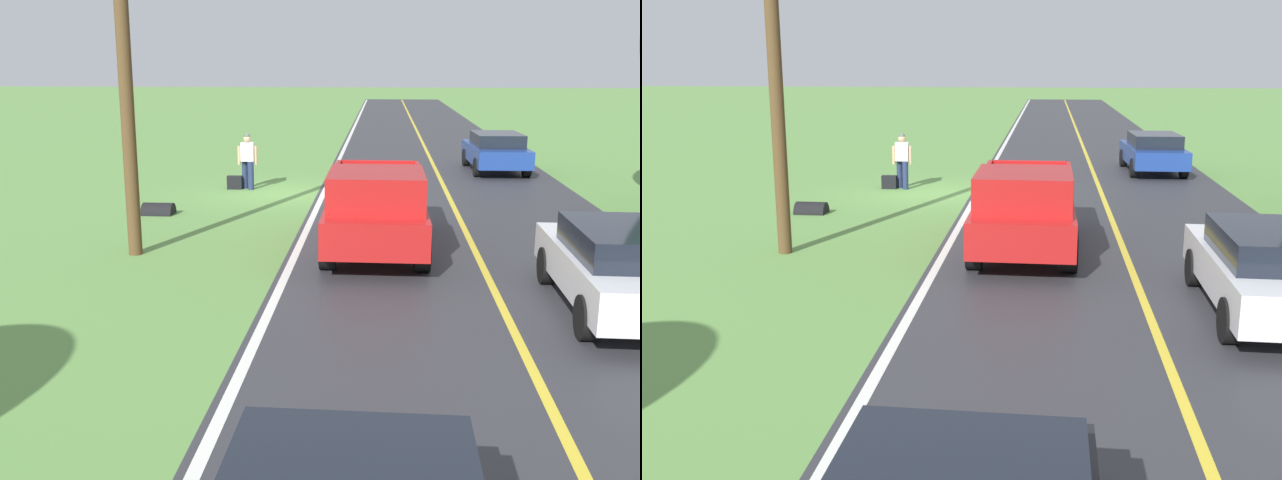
# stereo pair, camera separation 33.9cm
# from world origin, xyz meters

# --- Properties ---
(ground_plane) EXTENTS (200.00, 200.00, 0.00)m
(ground_plane) POSITION_xyz_m (0.00, 0.00, 0.00)
(ground_plane) COLOR #609347
(road_surface) EXTENTS (7.85, 120.00, 0.00)m
(road_surface) POSITION_xyz_m (-4.96, 0.00, 0.00)
(road_surface) COLOR #333338
(road_surface) RESTS_ON ground
(lane_edge_line) EXTENTS (0.16, 117.60, 0.00)m
(lane_edge_line) POSITION_xyz_m (-1.21, 0.00, 0.01)
(lane_edge_line) COLOR silver
(lane_edge_line) RESTS_ON ground
(lane_centre_line) EXTENTS (0.14, 117.60, 0.00)m
(lane_centre_line) POSITION_xyz_m (-4.96, 0.00, 0.01)
(lane_centre_line) COLOR gold
(lane_centre_line) RESTS_ON ground
(hitchhiker_walking) EXTENTS (0.62, 0.51, 1.75)m
(hitchhiker_walking) POSITION_xyz_m (1.22, -0.78, 0.98)
(hitchhiker_walking) COLOR navy
(hitchhiker_walking) RESTS_ON ground
(suitcase_carried) EXTENTS (0.47, 0.22, 0.42)m
(suitcase_carried) POSITION_xyz_m (1.64, -0.68, 0.21)
(suitcase_carried) COLOR black
(suitcase_carried) RESTS_ON ground
(pickup_truck_passing) EXTENTS (2.10, 5.40, 1.82)m
(pickup_truck_passing) POSITION_xyz_m (-2.86, 6.88, 0.97)
(pickup_truck_passing) COLOR #B21919
(pickup_truck_passing) RESTS_ON ground
(sedan_near_oncoming) EXTENTS (2.04, 4.46, 1.41)m
(sedan_near_oncoming) POSITION_xyz_m (-7.07, -5.32, 0.75)
(sedan_near_oncoming) COLOR navy
(sedan_near_oncoming) RESTS_ON ground
(sedan_mid_oncoming) EXTENTS (1.97, 4.42, 1.41)m
(sedan_mid_oncoming) POSITION_xyz_m (-6.78, 10.38, 0.75)
(sedan_mid_oncoming) COLOR silver
(sedan_mid_oncoming) RESTS_ON ground
(utility_pole_roadside) EXTENTS (0.28, 0.28, 8.77)m
(utility_pole_roadside) POSITION_xyz_m (2.10, 7.50, 4.39)
(utility_pole_roadside) COLOR brown
(utility_pole_roadside) RESTS_ON ground
(drainage_culvert) EXTENTS (0.80, 0.60, 0.60)m
(drainage_culvert) POSITION_xyz_m (2.86, 3.38, 0.00)
(drainage_culvert) COLOR black
(drainage_culvert) RESTS_ON ground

